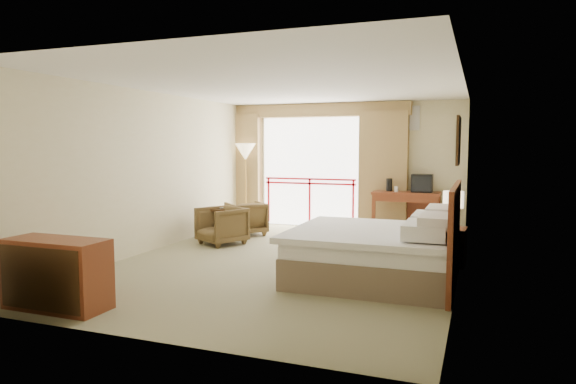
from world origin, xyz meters
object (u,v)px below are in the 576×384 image
at_px(tv, 422,183).
at_px(floor_lamp, 245,155).
at_px(armchair_far, 246,234).
at_px(desk, 407,201).
at_px(armchair_near, 222,244).
at_px(dresser, 56,274).
at_px(table_lamp, 453,200).
at_px(wastebasket, 383,228).
at_px(side_table, 219,218).
at_px(bed, 378,252).
at_px(nightstand, 452,247).

distance_m(tv, floor_lamp, 3.92).
bearing_deg(armchair_far, desk, 157.90).
height_order(desk, armchair_near, desk).
bearing_deg(floor_lamp, desk, 0.27).
distance_m(desk, dresser, 6.90).
bearing_deg(armchair_near, tv, 62.48).
relative_size(table_lamp, armchair_near, 0.71).
distance_m(wastebasket, dresser, 6.41).
xyz_separation_m(tv, floor_lamp, (-3.89, 0.05, 0.54)).
bearing_deg(tv, side_table, -155.55).
relative_size(bed, tv, 5.33).
xyz_separation_m(desk, armchair_far, (-3.01, -1.22, -0.67)).
bearing_deg(armchair_near, wastebasket, 65.41).
bearing_deg(nightstand, armchair_far, 164.85).
distance_m(tv, armchair_far, 3.66).
bearing_deg(armchair_far, side_table, 24.17).
relative_size(tv, dresser, 0.34).
bearing_deg(dresser, armchair_near, 86.99).
height_order(tv, armchair_near, tv).
distance_m(table_lamp, armchair_near, 4.14).
xyz_separation_m(table_lamp, wastebasket, (-1.42, 2.15, -0.83)).
relative_size(desk, dresser, 1.14).
xyz_separation_m(nightstand, armchair_far, (-4.02, 1.32, -0.28)).
bearing_deg(armchair_near, nightstand, 24.83).
bearing_deg(armchair_far, table_lamp, 118.23).
distance_m(table_lamp, armchair_far, 4.33).
bearing_deg(nightstand, tv, 109.03).
relative_size(bed, desk, 1.61).
xyz_separation_m(armchair_far, floor_lamp, (-0.58, 1.21, 1.58)).
distance_m(desk, wastebasket, 0.75).
relative_size(nightstand, dresser, 0.48).
relative_size(armchair_far, floor_lamp, 0.40).
xyz_separation_m(nightstand, dresser, (-3.96, -3.68, 0.11)).
bearing_deg(armchair_far, wastebasket, 154.48).
relative_size(bed, armchair_far, 2.91).
bearing_deg(side_table, floor_lamp, 99.42).
relative_size(table_lamp, floor_lamp, 0.29).
relative_size(tv, floor_lamp, 0.22).
bearing_deg(desk, armchair_near, -142.13).
bearing_deg(tv, wastebasket, -161.13).
xyz_separation_m(bed, armchair_near, (-3.13, 1.48, -0.38)).
bearing_deg(side_table, tv, 27.06).
xyz_separation_m(table_lamp, tv, (-0.71, 2.43, 0.07)).
distance_m(nightstand, wastebasket, 2.63).
distance_m(table_lamp, floor_lamp, 5.26).
bearing_deg(nightstand, dresser, -134.01).
distance_m(nightstand, table_lamp, 0.70).
height_order(desk, armchair_far, desk).
relative_size(nightstand, wastebasket, 1.95).
bearing_deg(table_lamp, tv, 106.27).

